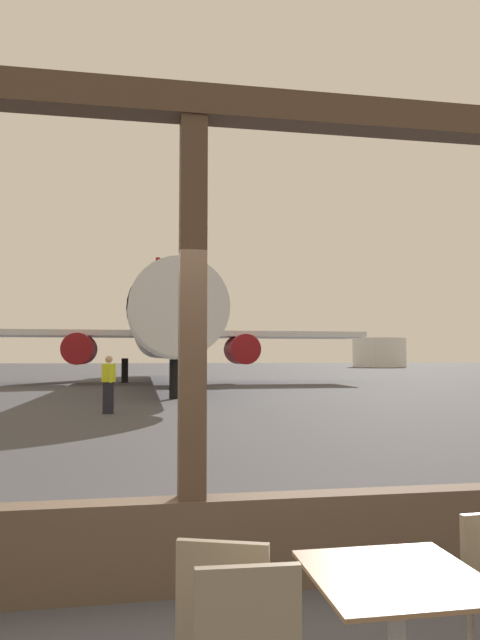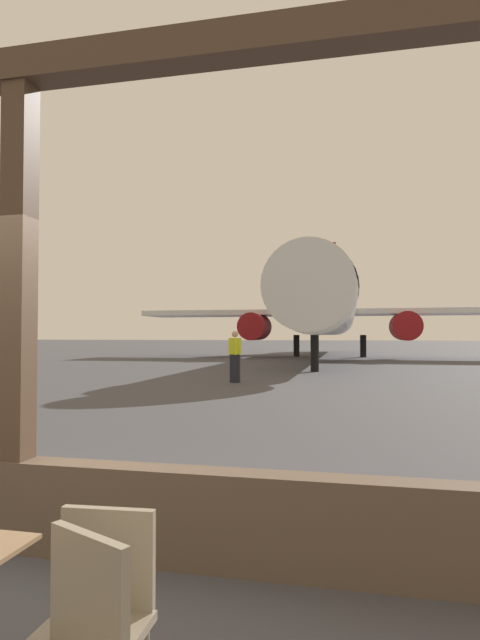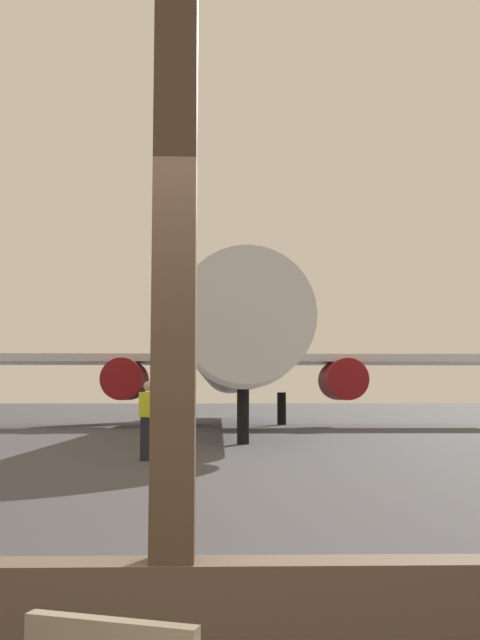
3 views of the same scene
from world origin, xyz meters
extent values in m
plane|color=#424247|center=(0.00, 40.00, 0.00)|extent=(220.00, 220.00, 0.00)
cube|color=brown|center=(0.00, 0.00, 0.33)|extent=(8.16, 0.24, 0.66)
cube|color=#4C3828|center=(0.00, 0.00, 3.65)|extent=(8.16, 0.24, 0.24)
cube|color=#4C3828|center=(0.00, 0.00, 1.77)|extent=(0.20, 0.20, 3.53)
cube|color=gray|center=(1.57, -1.77, 0.69)|extent=(0.38, 0.20, 0.43)
cube|color=gray|center=(1.50, -1.63, 0.46)|extent=(0.40, 0.40, 0.04)
cube|color=gray|center=(1.49, -1.45, 0.68)|extent=(0.40, 0.07, 0.40)
cylinder|color=silver|center=(0.91, 33.46, 3.48)|extent=(3.76, 30.73, 3.76)
cone|color=silver|center=(0.91, 16.80, 3.48)|extent=(3.57, 2.60, 3.57)
cylinder|color=black|center=(0.91, 18.70, 3.63)|extent=(3.83, 0.90, 3.83)
cube|color=silver|center=(-6.23, 33.27, 3.18)|extent=(12.40, 4.20, 0.36)
cube|color=silver|center=(8.05, 33.27, 3.18)|extent=(12.40, 4.20, 0.36)
cylinder|color=maroon|center=(-4.16, 31.87, 2.18)|extent=(1.90, 3.20, 1.90)
cylinder|color=maroon|center=(5.99, 31.87, 2.18)|extent=(1.90, 3.20, 1.90)
cube|color=maroon|center=(0.91, 47.33, 7.76)|extent=(0.36, 4.40, 5.20)
cylinder|color=black|center=(0.91, 19.00, 0.80)|extent=(0.36, 0.36, 1.60)
cylinder|color=black|center=(-1.49, 34.27, 0.80)|extent=(0.44, 0.44, 1.60)
cylinder|color=black|center=(3.31, 34.27, 0.80)|extent=(0.44, 0.44, 1.60)
cube|color=black|center=(-1.36, 13.32, 0.47)|extent=(0.32, 0.20, 0.95)
cube|color=yellow|center=(-1.36, 13.32, 1.23)|extent=(0.40, 0.22, 0.55)
sphere|color=tan|center=(-1.36, 13.32, 1.63)|extent=(0.22, 0.22, 0.22)
cylinder|color=yellow|center=(-1.43, 13.55, 1.20)|extent=(0.09, 0.09, 0.52)
cylinder|color=yellow|center=(-1.28, 13.09, 1.20)|extent=(0.09, 0.09, 0.52)
camera|label=1|loc=(-0.37, -4.24, 1.71)|focal=31.81mm
camera|label=2|loc=(2.48, -3.42, 1.60)|focal=28.60mm
camera|label=3|loc=(0.21, -3.49, 1.40)|focal=42.45mm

